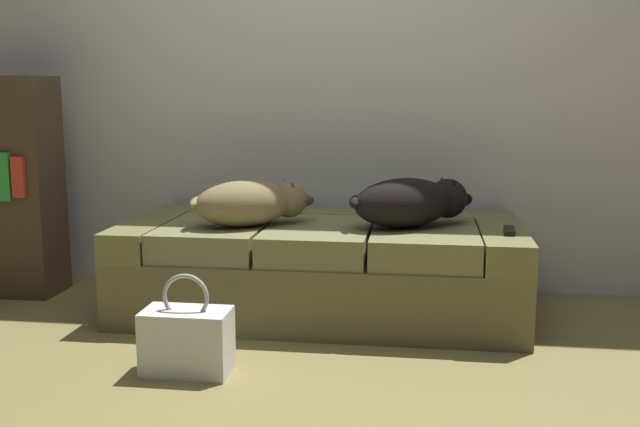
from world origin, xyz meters
TOP-DOWN VIEW (x-y plane):
  - ground_plane at (0.00, 0.00)m, footprint 10.00×10.00m
  - back_wall at (0.00, 1.52)m, footprint 6.40×0.10m
  - couch at (0.00, 0.99)m, footprint 1.82×0.86m
  - dog_tan at (-0.30, 0.87)m, footprint 0.56×0.46m
  - dog_dark at (0.41, 0.94)m, footprint 0.60×0.49m
  - tv_remote at (0.83, 0.84)m, footprint 0.05×0.15m
  - handbag at (-0.39, 0.18)m, footprint 0.32×0.18m
  - bookshelf at (-1.66, 1.11)m, footprint 0.56×0.30m

SIDE VIEW (x-z plane):
  - ground_plane at x=0.00m, z-range 0.00..0.00m
  - handbag at x=-0.39m, z-range -0.06..0.31m
  - couch at x=0.00m, z-range 0.00..0.43m
  - tv_remote at x=0.83m, z-range 0.43..0.45m
  - dog_tan at x=-0.30m, z-range 0.43..0.64m
  - dog_dark at x=0.41m, z-range 0.43..0.65m
  - bookshelf at x=-1.66m, z-range 0.00..1.10m
  - back_wall at x=0.00m, z-range 0.00..2.80m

